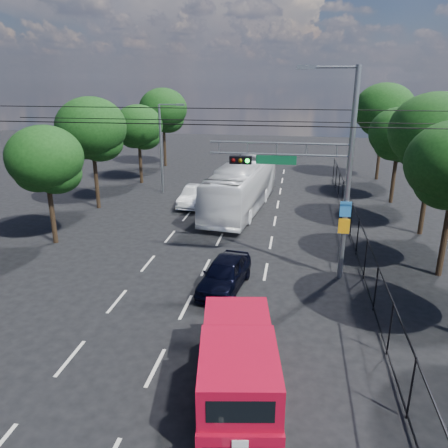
% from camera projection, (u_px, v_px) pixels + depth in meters
% --- Properties ---
extents(ground, '(120.00, 120.00, 0.00)m').
position_uv_depth(ground, '(156.00, 367.00, 14.28)').
color(ground, black).
rests_on(ground, ground).
extents(lane_markings, '(6.12, 38.00, 0.01)m').
position_uv_depth(lane_markings, '(225.00, 228.00, 27.36)').
color(lane_markings, beige).
rests_on(lane_markings, ground).
extents(signal_mast, '(6.43, 0.39, 9.50)m').
position_uv_depth(signal_mast, '(321.00, 167.00, 19.24)').
color(signal_mast, slate).
rests_on(signal_mast, ground).
extents(streetlight_left, '(2.09, 0.22, 7.08)m').
position_uv_depth(streetlight_left, '(163.00, 144.00, 34.56)').
color(streetlight_left, slate).
rests_on(streetlight_left, ground).
extents(utility_wires, '(22.00, 5.04, 0.74)m').
position_uv_depth(utility_wires, '(207.00, 117.00, 20.22)').
color(utility_wires, black).
rests_on(utility_wires, ground).
extents(fence_right, '(0.06, 34.03, 2.00)m').
position_uv_depth(fence_right, '(355.00, 229.00, 24.13)').
color(fence_right, black).
rests_on(fence_right, ground).
extents(tree_right_c, '(5.10, 5.10, 8.29)m').
position_uv_depth(tree_right_c, '(434.00, 138.00, 24.63)').
color(tree_right_c, black).
rests_on(tree_right_c, ground).
extents(tree_right_d, '(4.32, 4.32, 7.02)m').
position_uv_depth(tree_right_d, '(399.00, 138.00, 31.51)').
color(tree_right_d, black).
rests_on(tree_right_d, ground).
extents(tree_right_e, '(5.28, 5.28, 8.58)m').
position_uv_depth(tree_right_e, '(384.00, 114.00, 38.61)').
color(tree_right_e, black).
rests_on(tree_right_e, ground).
extents(tree_left_b, '(4.08, 4.08, 6.63)m').
position_uv_depth(tree_left_b, '(46.00, 163.00, 23.61)').
color(tree_left_b, black).
rests_on(tree_left_b, ground).
extents(tree_left_c, '(4.80, 4.80, 7.80)m').
position_uv_depth(tree_left_c, '(92.00, 132.00, 29.99)').
color(tree_left_c, black).
rests_on(tree_left_c, ground).
extents(tree_left_d, '(4.20, 4.20, 6.83)m').
position_uv_depth(tree_left_d, '(139.00, 129.00, 37.62)').
color(tree_left_d, black).
rests_on(tree_left_d, ground).
extents(tree_left_e, '(4.92, 4.92, 7.99)m').
position_uv_depth(tree_left_e, '(163.00, 113.00, 44.86)').
color(tree_left_e, black).
rests_on(tree_left_e, ground).
extents(red_pickup, '(3.00, 6.10, 2.18)m').
position_uv_depth(red_pickup, '(238.00, 361.00, 12.72)').
color(red_pickup, black).
rests_on(red_pickup, ground).
extents(navy_hatchback, '(2.24, 4.40, 1.43)m').
position_uv_depth(navy_hatchback, '(225.00, 274.00, 19.41)').
color(navy_hatchback, black).
rests_on(navy_hatchback, ground).
extents(white_bus, '(4.11, 12.08, 3.30)m').
position_uv_depth(white_bus, '(242.00, 187.00, 30.72)').
color(white_bus, white).
rests_on(white_bus, ground).
extents(white_van, '(1.90, 4.51, 1.45)m').
position_uv_depth(white_van, '(195.00, 196.00, 32.06)').
color(white_van, white).
rests_on(white_van, ground).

